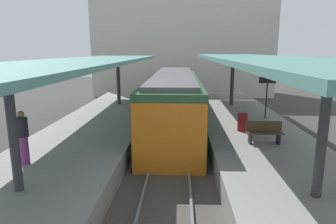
{
  "coord_description": "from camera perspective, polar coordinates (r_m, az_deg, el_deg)",
  "views": [
    {
      "loc": [
        0.39,
        -11.78,
        4.56
      ],
      "look_at": [
        -0.26,
        3.28,
        1.4
      ],
      "focal_mm": 31.24,
      "sensor_mm": 36.0,
      "label": 1
    }
  ],
  "objects": [
    {
      "name": "ground_plane",
      "position": [
        12.64,
        0.55,
        -9.34
      ],
      "size": [
        80.0,
        80.0,
        0.0
      ],
      "primitive_type": "plane",
      "color": "#383835"
    },
    {
      "name": "platform_left",
      "position": [
        13.14,
        -16.36,
        -6.67
      ],
      "size": [
        4.4,
        28.0,
        1.0
      ],
      "primitive_type": "cube",
      "color": "gray",
      "rests_on": "ground_plane"
    },
    {
      "name": "platform_bench",
      "position": [
        12.07,
        18.24,
        -3.66
      ],
      "size": [
        1.4,
        0.41,
        0.86
      ],
      "color": "black",
      "rests_on": "platform_right"
    },
    {
      "name": "passenger_near_bench",
      "position": [
        10.38,
        -26.46,
        -4.29
      ],
      "size": [
        0.36,
        0.36,
        1.73
      ],
      "color": "#7A337A",
      "rests_on": "platform_left"
    },
    {
      "name": "commuter_train",
      "position": [
        17.38,
        1.16,
        2.45
      ],
      "size": [
        2.78,
        14.75,
        3.1
      ],
      "color": "#2D5633",
      "rests_on": "track_ballast"
    },
    {
      "name": "rail_near_side",
      "position": [
        12.58,
        -2.76,
        -8.13
      ],
      "size": [
        0.08,
        28.0,
        0.14
      ],
      "primitive_type": "cube",
      "color": "slate",
      "rests_on": "track_ballast"
    },
    {
      "name": "track_ballast",
      "position": [
        12.6,
        0.55,
        -8.91
      ],
      "size": [
        3.2,
        28.0,
        0.2
      ],
      "primitive_type": "cube",
      "color": "#4C4742",
      "rests_on": "ground_plane"
    },
    {
      "name": "litter_bin",
      "position": [
        13.63,
        14.33,
        -1.96
      ],
      "size": [
        0.44,
        0.44,
        0.8
      ],
      "primitive_type": "cylinder",
      "color": "maroon",
      "rests_on": "platform_right"
    },
    {
      "name": "station_building_backdrop",
      "position": [
        31.79,
        2.9,
        13.51
      ],
      "size": [
        18.0,
        6.0,
        11.0
      ],
      "primitive_type": "cube",
      "color": "beige",
      "rests_on": "ground_plane"
    },
    {
      "name": "canopy_right",
      "position": [
        13.61,
        17.24,
        9.74
      ],
      "size": [
        4.18,
        21.0,
        3.31
      ],
      "color": "#333335",
      "rests_on": "platform_right"
    },
    {
      "name": "canopy_left",
      "position": [
        13.83,
        -15.36,
        9.39
      ],
      "size": [
        4.18,
        21.0,
        3.19
      ],
      "color": "#333335",
      "rests_on": "platform_left"
    },
    {
      "name": "platform_sign",
      "position": [
        16.4,
        18.78,
        4.42
      ],
      "size": [
        0.9,
        0.08,
        2.21
      ],
      "color": "#262628",
      "rests_on": "platform_right"
    },
    {
      "name": "rail_far_side",
      "position": [
        12.54,
        3.88,
        -8.22
      ],
      "size": [
        0.08,
        28.0,
        0.14
      ],
      "primitive_type": "cube",
      "color": "slate",
      "rests_on": "track_ballast"
    },
    {
      "name": "platform_right",
      "position": [
        12.92,
        17.79,
        -7.09
      ],
      "size": [
        4.4,
        28.0,
        1.0
      ],
      "primitive_type": "cube",
      "color": "gray",
      "rests_on": "ground_plane"
    }
  ]
}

